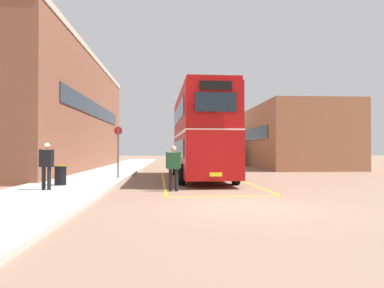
{
  "coord_description": "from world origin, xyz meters",
  "views": [
    {
      "loc": [
        -2.1,
        -10.23,
        1.66
      ],
      "look_at": [
        -0.84,
        11.27,
        1.98
      ],
      "focal_mm": 33.08,
      "sensor_mm": 36.0,
      "label": 1
    }
  ],
  "objects_px": {
    "double_decker_bus": "(200,134)",
    "pedestrian_boarding": "(173,165)",
    "bus_stop_sign": "(118,147)",
    "single_deck_bus": "(213,149)",
    "litter_bin": "(60,175)",
    "pedestrian_waiting_near": "(47,162)"
  },
  "relations": [
    {
      "from": "pedestrian_boarding",
      "to": "litter_bin",
      "type": "distance_m",
      "value": 5.0
    },
    {
      "from": "single_deck_bus",
      "to": "pedestrian_waiting_near",
      "type": "distance_m",
      "value": 25.87
    },
    {
      "from": "single_deck_bus",
      "to": "bus_stop_sign",
      "type": "distance_m",
      "value": 19.96
    },
    {
      "from": "pedestrian_boarding",
      "to": "pedestrian_waiting_near",
      "type": "distance_m",
      "value": 4.78
    },
    {
      "from": "single_deck_bus",
      "to": "bus_stop_sign",
      "type": "bearing_deg",
      "value": -111.7
    },
    {
      "from": "pedestrian_boarding",
      "to": "litter_bin",
      "type": "height_order",
      "value": "pedestrian_boarding"
    },
    {
      "from": "pedestrian_boarding",
      "to": "bus_stop_sign",
      "type": "distance_m",
      "value": 6.01
    },
    {
      "from": "double_decker_bus",
      "to": "pedestrian_boarding",
      "type": "height_order",
      "value": "double_decker_bus"
    },
    {
      "from": "pedestrian_boarding",
      "to": "bus_stop_sign",
      "type": "height_order",
      "value": "bus_stop_sign"
    },
    {
      "from": "double_decker_bus",
      "to": "single_deck_bus",
      "type": "bearing_deg",
      "value": 80.91
    },
    {
      "from": "pedestrian_waiting_near",
      "to": "pedestrian_boarding",
      "type": "bearing_deg",
      "value": 5.36
    },
    {
      "from": "double_decker_bus",
      "to": "bus_stop_sign",
      "type": "xyz_separation_m",
      "value": [
        -4.48,
        -0.43,
        -0.73
      ]
    },
    {
      "from": "litter_bin",
      "to": "double_decker_bus",
      "type": "bearing_deg",
      "value": 34.07
    },
    {
      "from": "double_decker_bus",
      "to": "litter_bin",
      "type": "distance_m",
      "value": 7.89
    },
    {
      "from": "single_deck_bus",
      "to": "litter_bin",
      "type": "relative_size",
      "value": 10.03
    },
    {
      "from": "double_decker_bus",
      "to": "pedestrian_boarding",
      "type": "distance_m",
      "value": 6.01
    },
    {
      "from": "pedestrian_waiting_near",
      "to": "litter_bin",
      "type": "relative_size",
      "value": 2.1
    },
    {
      "from": "double_decker_bus",
      "to": "single_deck_bus",
      "type": "xyz_separation_m",
      "value": [
        2.9,
        18.11,
        -0.88
      ]
    },
    {
      "from": "pedestrian_waiting_near",
      "to": "litter_bin",
      "type": "height_order",
      "value": "pedestrian_waiting_near"
    },
    {
      "from": "pedestrian_waiting_near",
      "to": "bus_stop_sign",
      "type": "distance_m",
      "value": 5.95
    },
    {
      "from": "double_decker_bus",
      "to": "pedestrian_boarding",
      "type": "xyz_separation_m",
      "value": [
        -1.54,
        -5.62,
        -1.46
      ]
    },
    {
      "from": "single_deck_bus",
      "to": "bus_stop_sign",
      "type": "relative_size",
      "value": 3.08
    }
  ]
}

